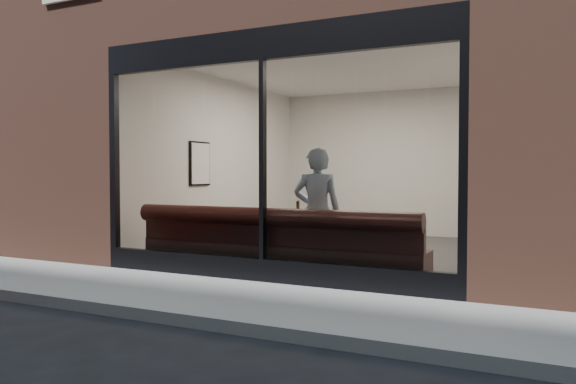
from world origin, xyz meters
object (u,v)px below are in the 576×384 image
at_px(cafe_table_right, 371,219).
at_px(cafe_chair_left, 286,245).
at_px(banquette, 277,260).
at_px(person, 317,213).
at_px(cafe_table_left, 206,212).

height_order(cafe_table_right, cafe_chair_left, cafe_table_right).
xyz_separation_m(banquette, person, (0.48, 0.22, 0.64)).
xyz_separation_m(person, cafe_table_right, (0.52, 0.73, -0.12)).
distance_m(banquette, cafe_table_left, 2.29).
bearing_deg(cafe_table_right, person, -125.21).
xyz_separation_m(person, cafe_table_left, (-2.39, 0.92, -0.12)).
distance_m(person, cafe_table_left, 2.57).
relative_size(person, cafe_table_left, 2.70).
bearing_deg(person, cafe_table_left, -38.89).
bearing_deg(cafe_table_left, cafe_table_right, -3.69).
distance_m(cafe_table_left, cafe_chair_left, 1.48).
height_order(banquette, cafe_table_left, cafe_table_left).
height_order(cafe_table_left, cafe_table_right, same).
xyz_separation_m(banquette, cafe_table_right, (1.00, 0.95, 0.52)).
relative_size(cafe_table_left, cafe_table_right, 0.96).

